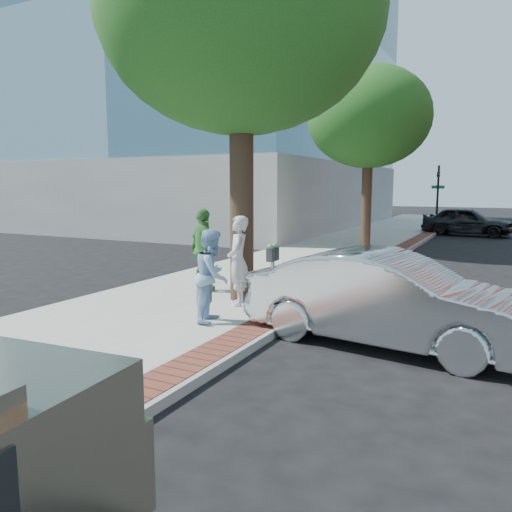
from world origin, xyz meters
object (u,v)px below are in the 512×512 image
Objects in this scene: person_officer at (213,275)px; sedan_silver at (388,299)px; person_green at (203,250)px; parking_meter at (273,266)px; bg_car at (467,221)px; person_gray at (238,261)px.

sedan_silver is (3.13, 0.51, -0.23)m from person_officer.
person_officer is at bearing 158.37° from person_green.
person_green is at bearing 77.44° from sedan_silver.
bg_car is (1.75, 20.83, -0.43)m from parking_meter.
person_gray is 1.73m from person_green.
bg_car is (4.43, 19.03, -0.36)m from person_green.
person_officer is at bearing -16.93° from person_gray.
parking_meter is 0.32× the size of bg_car.
parking_meter is 2.15m from sedan_silver.
person_officer is 3.18m from sedan_silver.
parking_meter is at bearing 178.09° from person_green.
person_officer reaches higher than sedan_silver.
person_green reaches higher than parking_meter.
bg_car is at bearing -22.41° from person_officer.
person_gray is at bearing -6.58° from person_officer.
person_gray is 1.10× the size of person_officer.
person_officer is 21.46m from bg_car.
bg_car is at bearing 85.20° from parking_meter.
parking_meter is 3.23m from person_green.
person_green is at bearing 173.82° from bg_car.
parking_meter is 0.31× the size of sedan_silver.
person_officer reaches higher than bg_car.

